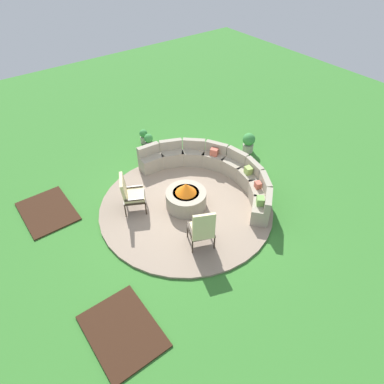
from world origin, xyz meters
name	(u,v)px	position (x,y,z in m)	size (l,w,h in m)	color
ground_plane	(186,207)	(0.00, 0.00, 0.00)	(24.00, 24.00, 0.00)	#387A2D
patio_circle	(186,207)	(0.00, 0.00, 0.03)	(4.68, 4.68, 0.06)	gray
mulch_bed_left	(47,211)	(-2.11, -3.09, 0.02)	(1.66, 1.25, 0.04)	#382114
mulch_bed_right	(123,331)	(2.11, -3.09, 0.02)	(1.66, 1.25, 0.04)	#382114
fire_pit	(186,197)	(0.00, 0.00, 0.36)	(1.08, 1.08, 0.76)	#9E937F
curved_stone_bench	(216,170)	(-0.43, 1.39, 0.37)	(4.13, 2.45, 0.78)	#9E937F
lounge_chair_front_left	(130,193)	(-0.78, -1.22, 0.62)	(0.79, 0.80, 1.11)	#2D2319
lounge_chair_front_right	(202,229)	(1.35, -0.53, 0.64)	(0.74, 0.75, 1.14)	#2D2319
potted_plant_0	(144,136)	(-3.50, 0.78, 0.26)	(0.27, 0.27, 0.49)	#A89E8E
potted_plant_1	(249,142)	(-0.96, 3.24, 0.36)	(0.41, 0.41, 0.66)	#A89E8E
potted_plant_2	(149,141)	(-3.05, 0.71, 0.31)	(0.29, 0.29, 0.56)	#605B56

